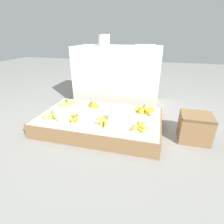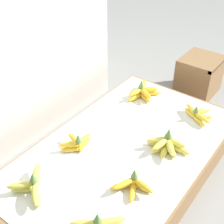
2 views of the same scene
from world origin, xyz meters
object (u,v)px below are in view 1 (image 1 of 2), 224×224
banana_bunch_front_midright (105,121)px  wooden_crate (195,128)px  banana_bunch_middle_midleft (93,105)px  banana_bunch_front_right (140,127)px  foam_tray_white (146,45)px  glass_jar (104,40)px  banana_bunch_middle_right (145,110)px  banana_bunch_middle_left (67,103)px  banana_bunch_front_left (52,115)px  banana_bunch_front_midleft (75,118)px

banana_bunch_front_midright → wooden_crate: bearing=13.1°
banana_bunch_middle_midleft → banana_bunch_front_midright: bearing=-55.0°
wooden_crate → banana_bunch_front_right: (-0.50, -0.21, 0.05)m
banana_bunch_middle_midleft → foam_tray_white: foam_tray_white is taller
glass_jar → banana_bunch_middle_right: bearing=-44.1°
glass_jar → banana_bunch_front_midright: bearing=-73.1°
banana_bunch_front_midright → banana_bunch_middle_left: bearing=149.9°
banana_bunch_front_left → wooden_crate: bearing=8.7°
banana_bunch_front_midleft → banana_bunch_middle_midleft: (0.05, 0.36, 0.00)m
banana_bunch_front_left → foam_tray_white: size_ratio=0.77×
banana_bunch_middle_left → glass_jar: bearing=67.1°
banana_bunch_front_right → banana_bunch_middle_right: 0.36m
banana_bunch_front_right → glass_jar: glass_jar is taller
banana_bunch_front_midleft → banana_bunch_middle_midleft: 0.37m
banana_bunch_middle_midleft → banana_bunch_middle_right: (0.59, -0.01, 0.00)m
wooden_crate → banana_bunch_middle_right: size_ratio=1.18×
banana_bunch_front_right → banana_bunch_middle_right: banana_bunch_middle_right is taller
wooden_crate → banana_bunch_middle_midleft: size_ratio=1.67×
banana_bunch_middle_midleft → banana_bunch_middle_left: bearing=-174.6°
wooden_crate → banana_bunch_front_midleft: bearing=-170.0°
foam_tray_white → banana_bunch_middle_left: bearing=-136.3°
banana_bunch_front_midleft → banana_bunch_front_midright: bearing=1.3°
banana_bunch_front_left → banana_bunch_middle_right: bearing=22.4°
banana_bunch_front_left → foam_tray_white: bearing=54.7°
wooden_crate → banana_bunch_front_left: 1.40m
banana_bunch_middle_midleft → foam_tray_white: bearing=56.5°
banana_bunch_front_left → banana_bunch_middle_right: size_ratio=0.82×
banana_bunch_front_right → glass_jar: bearing=122.6°
banana_bunch_front_midleft → foam_tray_white: 1.37m
banana_bunch_front_midleft → banana_bunch_front_midright: banana_bunch_front_midright is taller
banana_bunch_front_right → foam_tray_white: (-0.09, 1.11, 0.61)m
banana_bunch_front_midleft → glass_jar: glass_jar is taller
banana_bunch_middle_midleft → glass_jar: 0.91m
banana_bunch_front_midright → banana_bunch_middle_left: (-0.56, 0.33, 0.00)m
banana_bunch_front_left → banana_bunch_middle_right: (0.89, 0.37, 0.00)m
banana_bunch_front_midleft → banana_bunch_middle_right: 0.74m
banana_bunch_middle_left → banana_bunch_middle_right: same height
banana_bunch_front_right → banana_bunch_middle_right: (0.01, 0.36, 0.01)m
banana_bunch_front_midleft → banana_bunch_middle_midleft: banana_bunch_middle_midleft is taller
banana_bunch_front_left → banana_bunch_middle_midleft: 0.48m
glass_jar → wooden_crate: bearing=-34.5°
banana_bunch_front_right → wooden_crate: bearing=22.5°
banana_bunch_front_midleft → banana_bunch_middle_left: (-0.26, 0.33, 0.01)m
banana_bunch_front_midright → banana_bunch_middle_left: banana_bunch_front_midright is taller
banana_bunch_front_right → banana_bunch_front_midleft: bearing=179.4°
banana_bunch_front_midright → banana_bunch_middle_left: size_ratio=1.14×
banana_bunch_front_midright → banana_bunch_front_right: bearing=-2.3°
banana_bunch_front_midleft → banana_bunch_middle_right: (0.65, 0.36, 0.00)m
banana_bunch_front_midleft → glass_jar: bearing=89.4°
banana_bunch_front_left → banana_bunch_middle_left: size_ratio=1.02×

